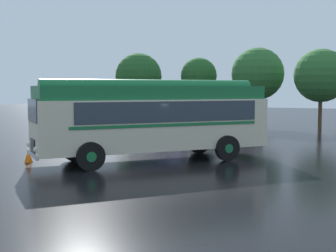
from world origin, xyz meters
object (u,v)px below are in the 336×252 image
car_mid_left (245,123)px  traffic_cone (28,156)px  car_near_left (205,122)px  box_van (161,114)px  vintage_bus (153,117)px

car_mid_left → traffic_cone: size_ratio=7.80×
car_near_left → car_mid_left: same height
car_mid_left → box_van: (-5.80, -0.83, 0.52)m
car_near_left → traffic_cone: 15.04m
traffic_cone → car_mid_left: bearing=70.8°
car_near_left → vintage_bus: bearing=-80.0°
car_mid_left → traffic_cone: bearing=-109.2°
car_mid_left → vintage_bus: bearing=-92.9°
box_van → vintage_bus: bearing=-65.8°
car_near_left → car_mid_left: bearing=1.7°
vintage_bus → box_van: bearing=114.2°
vintage_bus → traffic_cone: bearing=-150.5°
traffic_cone → car_near_left: bearing=80.8°
vintage_bus → traffic_cone: (-4.57, -2.59, -1.62)m
vintage_bus → car_mid_left: 12.39m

